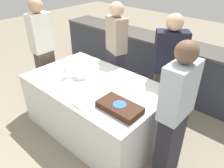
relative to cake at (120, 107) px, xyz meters
name	(u,v)px	position (x,y,z in m)	size (l,w,h in m)	color
ground_plane	(96,127)	(-0.61, 0.22, -0.79)	(14.00, 14.00, 0.00)	gray
back_counter	(159,63)	(-0.61, 1.85, -0.33)	(4.40, 0.58, 0.92)	#333842
dining_table	(95,106)	(-0.61, 0.22, -0.41)	(1.82, 1.11, 0.75)	white
cake	(120,107)	(0.00, 0.00, 0.00)	(0.51, 0.30, 0.08)	#B7B2AD
plate_stack	(80,74)	(-0.86, 0.20, 0.00)	(0.22, 0.22, 0.07)	white
wine_glass	(66,70)	(-0.99, 0.07, 0.08)	(0.06, 0.06, 0.16)	white
side_plate_near_cake	(138,101)	(0.05, 0.26, -0.03)	(0.18, 0.18, 0.00)	white
utensil_pile	(79,104)	(-0.38, -0.23, -0.03)	(0.15, 0.11, 0.02)	white
person_cutting_cake	(168,72)	(0.00, 1.00, 0.04)	(0.44, 0.41, 1.59)	#4C4238
person_seated_left	(43,51)	(-1.74, 0.22, 0.09)	(0.21, 0.32, 1.66)	#4C4238
person_seated_right	(175,116)	(0.52, 0.22, 0.03)	(0.20, 0.40, 1.59)	#282833
person_standing_back	(116,52)	(-0.91, 1.00, 0.06)	(0.39, 0.31, 1.61)	#383347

